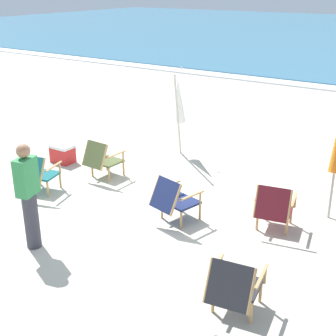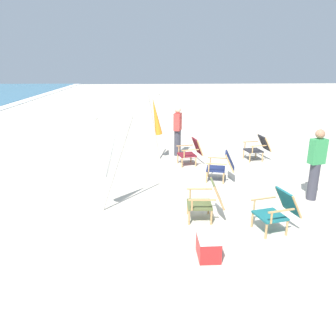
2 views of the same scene
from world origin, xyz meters
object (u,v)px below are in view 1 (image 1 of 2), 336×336
at_px(cooler_box, 63,154).
at_px(beach_chair_front_left, 174,199).
at_px(umbrella_furled_white, 179,100).
at_px(person_near_chairs, 29,196).
at_px(beach_chair_front_right, 274,207).
at_px(beach_chair_back_left, 102,158).
at_px(beach_chair_mid_center, 37,173).
at_px(beach_chair_back_right, 234,285).

bearing_deg(cooler_box, beach_chair_front_left, -15.32).
relative_size(umbrella_furled_white, person_near_chairs, 1.23).
height_order(beach_chair_front_right, umbrella_furled_white, umbrella_furled_white).
relative_size(beach_chair_back_left, beach_chair_front_left, 0.95).
height_order(beach_chair_back_left, beach_chair_front_left, beach_chair_back_left).
bearing_deg(beach_chair_back_left, beach_chair_front_right, -2.16).
distance_m(beach_chair_mid_center, person_near_chairs, 1.96).
xyz_separation_m(beach_chair_front_right, umbrella_furled_white, (-3.07, 2.06, 0.88)).
distance_m(beach_chair_mid_center, umbrella_furled_white, 3.46).
distance_m(beach_chair_back_left, beach_chair_back_right, 4.68).
bearing_deg(beach_chair_front_left, beach_chair_back_left, 160.89).
xyz_separation_m(beach_chair_front_right, beach_chair_back_left, (-3.68, 0.14, -0.00)).
relative_size(beach_chair_back_right, umbrella_furled_white, 0.41).
height_order(beach_chair_mid_center, beach_chair_front_right, beach_chair_front_right).
bearing_deg(beach_chair_front_right, beach_chair_mid_center, -165.37).
distance_m(beach_chair_front_right, umbrella_furled_white, 3.80).
relative_size(beach_chair_back_left, cooler_box, 1.64).
height_order(beach_chair_front_left, person_near_chairs, person_near_chairs).
xyz_separation_m(beach_chair_front_left, person_near_chairs, (-1.34, -1.80, 0.41)).
bearing_deg(beach_chair_mid_center, umbrella_furled_white, 70.53).
xyz_separation_m(beach_chair_back_left, beach_chair_back_right, (4.06, -2.33, -0.00)).
bearing_deg(beach_chair_back_left, cooler_box, 171.29).
xyz_separation_m(beach_chair_back_right, beach_chair_front_left, (-1.85, 1.57, 0.00)).
relative_size(beach_chair_back_left, umbrella_furled_white, 0.40).
relative_size(beach_chair_mid_center, umbrella_furled_white, 0.43).
height_order(beach_chair_back_left, beach_chair_back_right, beach_chair_back_left).
relative_size(beach_chair_mid_center, beach_chair_front_left, 1.02).
distance_m(umbrella_furled_white, cooler_box, 2.81).
bearing_deg(beach_chair_front_left, person_near_chairs, -126.73).
bearing_deg(person_near_chairs, beach_chair_mid_center, 135.83).
height_order(umbrella_furled_white, person_near_chairs, umbrella_furled_white).
height_order(beach_chair_back_left, person_near_chairs, person_near_chairs).
height_order(umbrella_furled_white, cooler_box, umbrella_furled_white).
xyz_separation_m(beach_chair_back_left, beach_chair_front_left, (2.21, -0.77, -0.00)).
xyz_separation_m(beach_chair_mid_center, beach_chair_back_left, (0.51, 1.23, 0.00)).
height_order(beach_chair_mid_center, beach_chair_front_left, beach_chair_front_left).
bearing_deg(beach_chair_back_left, beach_chair_mid_center, -112.38).
xyz_separation_m(beach_chair_front_right, beach_chair_front_left, (-1.47, -0.63, -0.00)).
relative_size(beach_chair_back_right, beach_chair_front_left, 0.97).
bearing_deg(beach_chair_back_right, beach_chair_front_right, 99.80).
bearing_deg(beach_chair_back_right, beach_chair_back_left, 150.14).
distance_m(beach_chair_front_left, umbrella_furled_white, 3.25).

